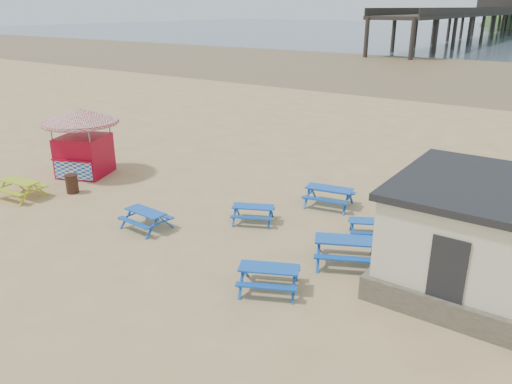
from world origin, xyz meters
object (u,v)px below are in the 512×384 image
Objects in this scene: picnic_table_blue_a at (253,214)px; picnic_table_yellow at (21,189)px; ice_cream_kiosk at (82,133)px; litter_bin at (72,184)px; picnic_table_blue_b at (329,197)px.

picnic_table_yellow reaches higher than picnic_table_blue_a.
ice_cream_kiosk is 5.70× the size of litter_bin.
ice_cream_kiosk reaches higher than picnic_table_yellow.
picnic_table_blue_a is at bearing -22.61° from ice_cream_kiosk.
ice_cream_kiosk is (-0.34, 3.60, 1.65)m from picnic_table_yellow.
litter_bin reaches higher than picnic_table_blue_b.
picnic_table_blue_b reaches higher than picnic_table_blue_a.
picnic_table_blue_a is 0.91× the size of picnic_table_blue_b.
ice_cream_kiosk reaches higher than picnic_table_blue_b.
picnic_table_blue_a is at bearing 13.16° from litter_bin.
picnic_table_blue_a is 0.98× the size of picnic_table_yellow.
ice_cream_kiosk is at bearing 129.73° from litter_bin.
picnic_table_yellow is at bearing -159.62° from picnic_table_blue_b.
ice_cream_kiosk is (-11.58, -3.07, 1.65)m from picnic_table_blue_b.
picnic_table_blue_a is 2.32× the size of litter_bin.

